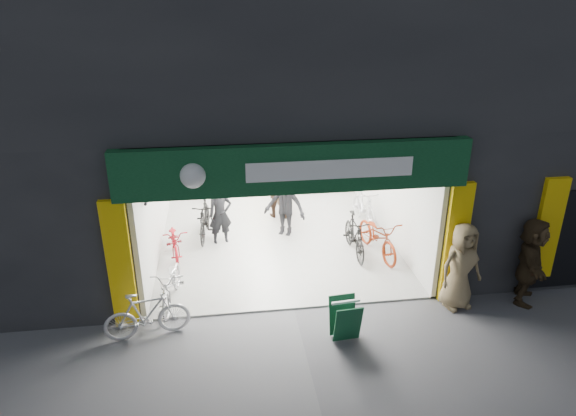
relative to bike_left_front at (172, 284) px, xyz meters
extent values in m
plane|color=#56565B|center=(2.44, -0.60, -0.45)|extent=(60.00, 60.00, 0.00)
cube|color=#232326|center=(3.44, 4.40, 5.30)|extent=(16.00, 10.00, 4.50)
cube|color=#232326|center=(-3.06, 4.40, 1.30)|extent=(5.00, 10.00, 3.50)
cube|color=#232326|center=(8.44, 4.40, 1.30)|extent=(6.00, 10.00, 3.50)
cube|color=#9E9E99|center=(2.44, 3.40, -0.43)|extent=(6.00, 8.00, 0.04)
cube|color=silver|center=(2.44, 7.50, 1.15)|extent=(6.00, 0.20, 3.20)
cube|color=silver|center=(-0.51, 3.40, 1.15)|extent=(0.10, 8.00, 3.20)
cube|color=silver|center=(5.39, 3.40, 1.15)|extent=(0.10, 8.00, 3.20)
cube|color=white|center=(2.44, 3.40, 2.80)|extent=(6.00, 8.00, 0.10)
cube|color=black|center=(2.44, -0.50, 2.90)|extent=(6.00, 0.30, 0.30)
cube|color=#0C3519|center=(2.44, -0.72, 2.60)|extent=(6.40, 0.25, 0.90)
cube|color=white|center=(3.04, -0.86, 2.60)|extent=(3.00, 0.02, 0.35)
cube|color=yellow|center=(-0.81, -0.66, 0.85)|extent=(0.45, 0.12, 2.60)
cube|color=yellow|center=(5.69, -0.66, 0.85)|extent=(0.45, 0.12, 2.60)
cube|color=yellow|center=(7.64, -0.66, 1.05)|extent=(0.50, 0.12, 2.20)
cylinder|color=black|center=(-0.38, 2.80, 1.65)|extent=(0.06, 5.00, 0.06)
cube|color=silver|center=(4.24, 5.90, 0.05)|extent=(1.40, 0.60, 1.00)
cube|color=white|center=(2.44, 0.60, 2.73)|extent=(1.30, 0.35, 0.04)
cube|color=white|center=(2.44, 2.40, 2.73)|extent=(1.30, 0.35, 0.04)
cube|color=white|center=(2.44, 4.20, 2.73)|extent=(1.30, 0.35, 0.04)
cube|color=white|center=(2.44, 6.00, 2.73)|extent=(1.30, 0.35, 0.04)
imported|color=silver|center=(0.00, 0.00, 0.00)|extent=(0.79, 1.78, 0.90)
imported|color=black|center=(0.64, 3.02, 0.07)|extent=(0.67, 1.77, 1.04)
imported|color=maroon|center=(-0.06, 2.00, -0.03)|extent=(0.79, 1.67, 0.84)
imported|color=#A4A4A8|center=(0.57, 6.06, 0.02)|extent=(0.46, 1.59, 0.95)
imported|color=black|center=(4.24, 1.55, 0.06)|extent=(0.49, 1.70, 1.02)
imported|color=maroon|center=(4.78, 1.45, 0.05)|extent=(0.99, 1.98, 1.00)
imported|color=silver|center=(4.94, 3.21, 0.09)|extent=(0.62, 1.84, 1.09)
imported|color=silver|center=(-0.37, -1.07, 0.02)|extent=(1.62, 0.70, 0.94)
imported|color=black|center=(1.05, 2.59, 0.36)|extent=(0.66, 0.51, 1.62)
imported|color=#352218|center=(2.66, 4.08, 0.42)|extent=(1.02, 0.90, 1.75)
imported|color=black|center=(2.70, 2.83, 0.42)|extent=(1.30, 1.12, 1.75)
imported|color=#8C7151|center=(2.95, 4.85, 0.44)|extent=(1.12, 0.67, 1.79)
imported|color=olive|center=(5.74, -0.90, 0.46)|extent=(1.00, 0.76, 1.83)
imported|color=#392B1A|center=(7.22, -0.90, 0.47)|extent=(1.36, 1.75, 1.85)
cube|color=#104226|center=(3.24, -1.80, -0.04)|extent=(0.52, 0.23, 0.77)
cube|color=#104226|center=(3.21, -1.47, -0.04)|extent=(0.52, 0.23, 0.77)
cube|color=white|center=(3.22, -1.64, 0.34)|extent=(0.53, 0.09, 0.05)
camera|label=1|loc=(1.11, -9.26, 5.50)|focal=32.00mm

